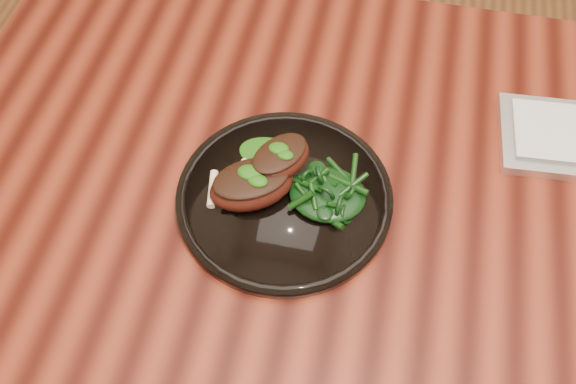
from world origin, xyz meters
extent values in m
plane|color=brown|center=(0.00, 0.00, 0.00)|extent=(4.00, 4.00, 0.00)
cube|color=black|center=(0.00, 0.00, 0.73)|extent=(1.60, 0.80, 0.04)
cylinder|color=#3A1B0D|center=(-0.74, 0.34, 0.35)|extent=(0.06, 0.06, 0.71)
cylinder|color=black|center=(-0.26, -0.06, 0.76)|extent=(0.30, 0.30, 0.02)
torus|color=black|center=(-0.26, -0.06, 0.76)|extent=(0.29, 0.29, 0.01)
cylinder|color=black|center=(-0.26, -0.06, 0.76)|extent=(0.20, 0.20, 0.00)
ellipsoid|color=#3E130C|center=(-0.30, -0.07, 0.79)|extent=(0.14, 0.12, 0.04)
ellipsoid|color=black|center=(-0.30, -0.07, 0.81)|extent=(0.12, 0.11, 0.01)
cylinder|color=beige|center=(-0.36, -0.08, 0.78)|extent=(0.02, 0.06, 0.01)
ellipsoid|color=#104507|center=(-0.30, -0.07, 0.81)|extent=(0.03, 0.02, 0.01)
ellipsoid|color=#3E130C|center=(-0.27, -0.03, 0.80)|extent=(0.10, 0.11, 0.04)
ellipsoid|color=black|center=(-0.27, -0.03, 0.82)|extent=(0.09, 0.10, 0.01)
cylinder|color=beige|center=(-0.31, -0.06, 0.80)|extent=(0.03, 0.04, 0.01)
ellipsoid|color=#104507|center=(-0.27, -0.03, 0.82)|extent=(0.03, 0.02, 0.01)
ellipsoid|color=#104507|center=(-0.30, 0.00, 0.77)|extent=(0.08, 0.05, 0.01)
ellipsoid|color=black|center=(-0.20, -0.06, 0.78)|extent=(0.10, 0.09, 0.02)
camera|label=1|loc=(-0.15, -0.54, 1.49)|focal=40.00mm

